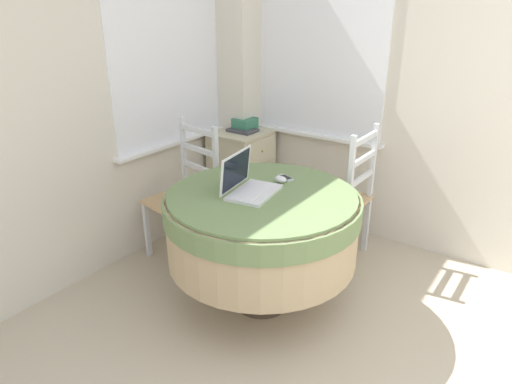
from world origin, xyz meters
TOP-DOWN VIEW (x-y plane):
  - corner_room_shell at (1.16, 1.80)m, footprint 4.29×4.71m
  - round_dining_table at (0.74, 1.69)m, footprint 1.16×1.16m
  - laptop at (0.70, 1.76)m, footprint 0.37×0.30m
  - computer_mouse at (0.95, 1.69)m, footprint 0.05×0.08m
  - cell_phone at (1.02, 1.70)m, footprint 0.09×0.13m
  - dining_chair_near_back_window at (0.93, 2.49)m, footprint 0.49×0.49m
  - dining_chair_near_right_window at (1.56, 1.55)m, footprint 0.43×0.43m
  - corner_cabinet at (1.75, 2.60)m, footprint 0.49×0.45m
  - storage_box at (1.80, 2.60)m, footprint 0.18×0.16m
  - book_on_cabinet at (1.74, 2.58)m, footprint 0.17×0.23m

SIDE VIEW (x-z plane):
  - corner_cabinet at x=1.75m, z-range 0.00..0.77m
  - dining_chair_near_back_window at x=0.93m, z-range -0.03..0.97m
  - dining_chair_near_right_window at x=1.56m, z-range -0.03..0.97m
  - round_dining_table at x=0.74m, z-range 0.19..0.95m
  - cell_phone at x=1.02m, z-range 0.76..0.77m
  - computer_mouse at x=0.95m, z-range 0.76..0.80m
  - book_on_cabinet at x=1.74m, z-range 0.77..0.79m
  - laptop at x=0.70m, z-range 0.69..0.93m
  - storage_box at x=1.80m, z-range 0.77..0.87m
  - corner_room_shell at x=1.16m, z-range 0.00..2.55m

